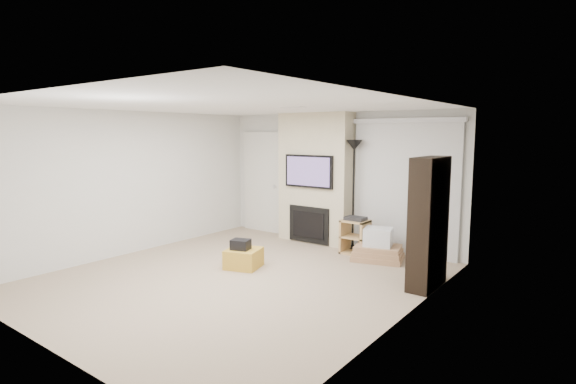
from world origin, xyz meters
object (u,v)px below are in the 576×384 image
Objects in this scene: av_stand at (355,234)px; bookshelf at (428,223)px; box_stack at (378,248)px; floor_lamp at (354,163)px; ottoman at (244,258)px.

bookshelf is (1.63, -0.96, 0.55)m from av_stand.
box_stack is (0.51, -0.14, -0.14)m from av_stand.
floor_lamp is at bearing 149.93° from box_stack.
av_stand is 0.37× the size of bookshelf.
av_stand is 1.97m from bookshelf.
bookshelf reaches higher than av_stand.
ottoman is 2.87m from bookshelf.
floor_lamp reaches higher than ottoman.
bookshelf is at bearing -33.94° from floor_lamp.
bookshelf is at bearing -30.48° from av_stand.
floor_lamp is at bearing 146.06° from bookshelf.
ottoman is 0.28× the size of bookshelf.
ottoman is 0.76× the size of av_stand.
box_stack is at bearing -15.16° from av_stand.
bookshelf reaches higher than ottoman.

